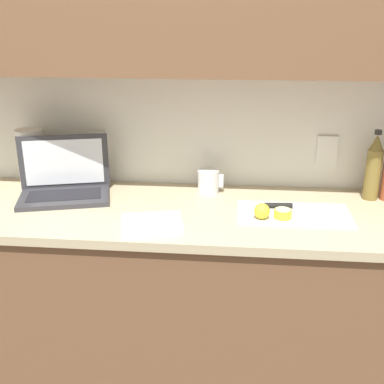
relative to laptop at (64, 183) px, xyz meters
The scene contains 11 objects.
wall_back 0.74m from the laptop, 17.96° to the left, with size 5.20×0.38×2.60m.
counter_unit 0.66m from the laptop, 14.00° to the right, with size 2.42×0.63×0.91m.
laptop is the anchor object (origin of this frame).
cutting_board 0.97m from the laptop, ahead, with size 0.44×0.24×0.01m, color silver.
knife 0.94m from the laptop, ahead, with size 0.29×0.05×0.02m.
lemon_half_cut 0.93m from the laptop, 10.69° to the right, with size 0.07×0.07×0.04m.
lemon_whole_beside 0.85m from the laptop, 12.60° to the right, with size 0.06×0.06×0.06m.
bottle_green_soda 1.30m from the laptop, ahead, with size 0.06×0.06×0.30m.
measuring_cup 0.62m from the laptop, ahead, with size 0.11×0.09×0.10m.
paper_towel_roll 0.24m from the laptop, 146.25° to the left, with size 0.12×0.12×0.26m.
dish_towel 0.51m from the laptop, 33.06° to the right, with size 0.22×0.16×0.02m, color white.
Camera 1 is at (0.31, -1.77, 1.64)m, focal length 45.00 mm.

